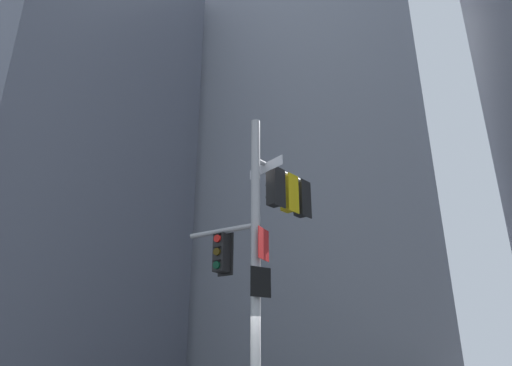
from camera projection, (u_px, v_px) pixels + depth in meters
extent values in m
cube|color=slate|center=(30.00, 13.00, 27.51)|extent=(15.92, 15.92, 42.14)
cube|color=#9399A3|center=(310.00, 188.00, 37.93)|extent=(17.07, 17.07, 29.81)
cylinder|color=#B2B2B5|center=(256.00, 259.00, 11.38)|extent=(0.24, 0.24, 7.77)
cylinder|color=#B2B2B5|center=(282.00, 172.00, 13.18)|extent=(1.14, 2.14, 0.13)
cylinder|color=#B2B2B5|center=(222.00, 231.00, 12.22)|extent=(2.06, 0.78, 0.13)
cube|color=black|center=(280.00, 187.00, 12.60)|extent=(0.24, 0.44, 1.14)
cube|color=black|center=(275.00, 188.00, 12.72)|extent=(0.45, 0.45, 1.00)
cylinder|color=red|center=(269.00, 179.00, 12.97)|extent=(0.14, 0.21, 0.20)
cube|color=black|center=(269.00, 175.00, 13.01)|extent=(0.16, 0.23, 0.02)
cylinder|color=#3C2C06|center=(269.00, 190.00, 12.84)|extent=(0.14, 0.21, 0.20)
cube|color=black|center=(269.00, 186.00, 12.89)|extent=(0.16, 0.23, 0.02)
cylinder|color=#06311C|center=(269.00, 202.00, 12.71)|extent=(0.14, 0.21, 0.20)
cube|color=black|center=(269.00, 198.00, 12.76)|extent=(0.16, 0.23, 0.02)
cube|color=yellow|center=(294.00, 193.00, 13.06)|extent=(0.24, 0.44, 1.14)
cube|color=yellow|center=(288.00, 194.00, 13.17)|extent=(0.45, 0.45, 1.00)
cylinder|color=#360605|center=(282.00, 185.00, 13.42)|extent=(0.14, 0.21, 0.20)
cube|color=black|center=(282.00, 181.00, 13.47)|extent=(0.16, 0.23, 0.02)
cylinder|color=yellow|center=(283.00, 196.00, 13.29)|extent=(0.14, 0.21, 0.20)
cube|color=black|center=(282.00, 192.00, 13.34)|extent=(0.16, 0.23, 0.02)
cylinder|color=#06311C|center=(283.00, 207.00, 13.16)|extent=(0.14, 0.21, 0.20)
cube|color=black|center=(283.00, 203.00, 13.21)|extent=(0.16, 0.23, 0.02)
cube|color=black|center=(306.00, 198.00, 13.51)|extent=(0.24, 0.44, 1.14)
cube|color=black|center=(301.00, 200.00, 13.62)|extent=(0.45, 0.45, 1.00)
cylinder|color=red|center=(295.00, 190.00, 13.87)|extent=(0.14, 0.21, 0.20)
cube|color=black|center=(295.00, 187.00, 13.92)|extent=(0.16, 0.23, 0.02)
cylinder|color=#3C2C06|center=(296.00, 201.00, 13.74)|extent=(0.14, 0.21, 0.20)
cube|color=black|center=(295.00, 198.00, 13.79)|extent=(0.16, 0.23, 0.02)
cylinder|color=#06311C|center=(296.00, 212.00, 13.62)|extent=(0.14, 0.21, 0.20)
cube|color=black|center=(296.00, 209.00, 13.66)|extent=(0.16, 0.23, 0.02)
cube|color=black|center=(226.00, 254.00, 12.15)|extent=(0.47, 0.18, 1.14)
cube|color=black|center=(222.00, 253.00, 12.00)|extent=(0.43, 0.43, 1.00)
cylinder|color=red|center=(217.00, 238.00, 11.97)|extent=(0.21, 0.12, 0.20)
cube|color=black|center=(217.00, 234.00, 12.01)|extent=(0.23, 0.14, 0.02)
cylinder|color=#3C2C06|center=(217.00, 252.00, 11.85)|extent=(0.21, 0.12, 0.20)
cube|color=black|center=(217.00, 247.00, 11.89)|extent=(0.23, 0.14, 0.02)
cylinder|color=#06311C|center=(217.00, 265.00, 11.72)|extent=(0.21, 0.12, 0.20)
cube|color=black|center=(217.00, 260.00, 11.76)|extent=(0.23, 0.14, 0.02)
cube|color=white|center=(266.00, 168.00, 12.51)|extent=(1.12, 0.86, 0.28)
cube|color=#19479E|center=(266.00, 168.00, 12.51)|extent=(1.09, 0.84, 0.24)
cube|color=red|center=(264.00, 244.00, 11.42)|extent=(0.13, 0.63, 0.80)
cube|color=white|center=(264.00, 244.00, 11.42)|extent=(0.12, 0.59, 0.76)
cube|color=black|center=(261.00, 282.00, 10.99)|extent=(0.40, 0.47, 0.72)
cube|color=white|center=(261.00, 282.00, 10.99)|extent=(0.37, 0.43, 0.68)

